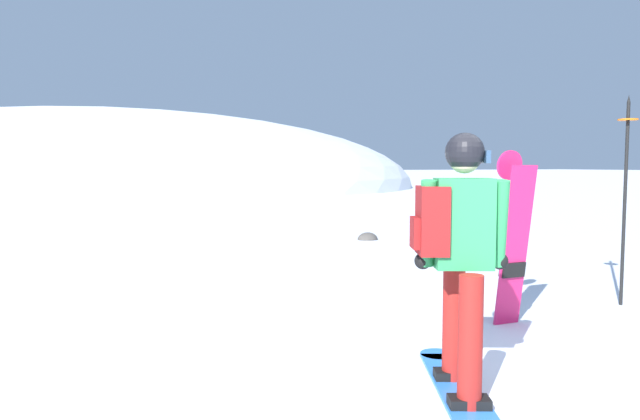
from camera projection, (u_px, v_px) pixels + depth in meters
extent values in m
plane|color=white|center=(577.00, 417.00, 3.52)|extent=(300.00, 300.00, 0.00)
ellipsoid|color=silver|center=(109.00, 187.00, 40.12)|extent=(42.06, 37.85, 10.30)
cube|color=blue|center=(460.00, 393.00, 3.86)|extent=(0.88, 1.54, 0.02)
cylinder|color=blue|center=(438.00, 355.00, 4.63)|extent=(0.28, 0.28, 0.02)
cube|color=black|center=(453.00, 374.00, 4.09)|extent=(0.29, 0.23, 0.06)
cube|color=black|center=(469.00, 402.00, 3.61)|extent=(0.29, 0.23, 0.06)
cylinder|color=maroon|center=(453.00, 321.00, 4.06)|extent=(0.15, 0.15, 0.82)
cylinder|color=maroon|center=(470.00, 341.00, 3.58)|extent=(0.15, 0.15, 0.82)
cube|color=#2D9351|center=(463.00, 223.00, 3.77)|extent=(0.42, 0.35, 0.58)
cylinder|color=#2D9351|center=(427.00, 223.00, 3.77)|extent=(0.16, 0.20, 0.57)
cylinder|color=#2D9351|center=(499.00, 223.00, 3.77)|extent=(0.16, 0.20, 0.57)
sphere|color=black|center=(423.00, 261.00, 3.83)|extent=(0.11, 0.11, 0.11)
sphere|color=black|center=(500.00, 261.00, 3.83)|extent=(0.11, 0.11, 0.11)
cube|color=maroon|center=(432.00, 220.00, 3.77)|extent=(0.28, 0.33, 0.44)
cube|color=maroon|center=(416.00, 233.00, 3.78)|extent=(0.14, 0.21, 0.20)
sphere|color=beige|center=(465.00, 157.00, 3.74)|extent=(0.21, 0.21, 0.21)
sphere|color=black|center=(465.00, 152.00, 3.73)|extent=(0.25, 0.25, 0.25)
cube|color=navy|center=(485.00, 157.00, 3.74)|extent=(0.10, 0.17, 0.08)
cube|color=#D11E5B|center=(515.00, 246.00, 5.46)|extent=(0.28, 0.23, 1.51)
cylinder|color=#D11E5B|center=(510.00, 165.00, 5.49)|extent=(0.28, 0.06, 0.28)
cube|color=black|center=(513.00, 223.00, 5.47)|extent=(0.25, 0.09, 0.15)
cube|color=black|center=(512.00, 269.00, 5.50)|extent=(0.25, 0.09, 0.15)
cylinder|color=black|center=(625.00, 205.00, 6.27)|extent=(0.04, 0.04, 2.17)
cylinder|color=orange|center=(628.00, 120.00, 6.20)|extent=(0.20, 0.20, 0.02)
cone|color=black|center=(629.00, 99.00, 6.18)|extent=(0.04, 0.04, 0.08)
ellipsoid|color=#4C4742|center=(368.00, 240.00, 11.88)|extent=(0.42, 0.36, 0.30)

